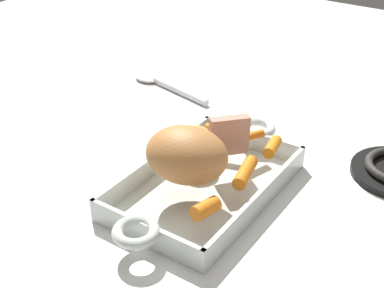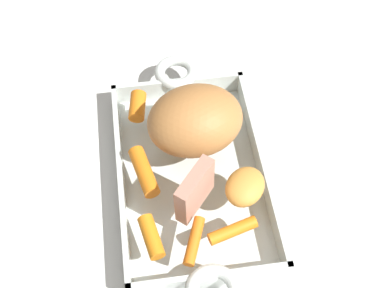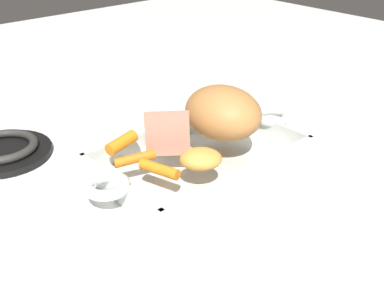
{
  "view_description": "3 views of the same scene",
  "coord_description": "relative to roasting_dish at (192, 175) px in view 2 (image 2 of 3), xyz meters",
  "views": [
    {
      "loc": [
        0.6,
        0.38,
        0.51
      ],
      "look_at": [
        0.0,
        -0.02,
        0.08
      ],
      "focal_mm": 50.72,
      "sensor_mm": 36.0,
      "label": 1
    },
    {
      "loc": [
        -0.38,
        0.05,
        0.63
      ],
      "look_at": [
        0.02,
        -0.0,
        0.06
      ],
      "focal_mm": 49.26,
      "sensor_mm": 36.0,
      "label": 2
    },
    {
      "loc": [
        -0.46,
        -0.5,
        0.39
      ],
      "look_at": [
        -0.03,
        -0.01,
        0.05
      ],
      "focal_mm": 45.19,
      "sensor_mm": 36.0,
      "label": 3
    }
  ],
  "objects": [
    {
      "name": "ground_plane",
      "position": [
        0.0,
        0.0,
        -0.01
      ],
      "size": [
        2.3,
        2.3,
        0.0
      ],
      "primitive_type": "plane",
      "color": "silver"
    },
    {
      "name": "roasting_dish",
      "position": [
        0.0,
        0.0,
        0.0
      ],
      "size": [
        0.41,
        0.2,
        0.04
      ],
      "color": "silver",
      "rests_on": "ground_plane"
    },
    {
      "name": "pork_roast",
      "position": [
        0.04,
        -0.01,
        0.07
      ],
      "size": [
        0.12,
        0.14,
        0.08
      ],
      "primitive_type": "ellipsoid",
      "rotation": [
        0.0,
        0.0,
        1.72
      ],
      "color": "#B6773E",
      "rests_on": "roasting_dish"
    },
    {
      "name": "roast_slice_outer",
      "position": [
        -0.06,
        0.01,
        0.06
      ],
      "size": [
        0.06,
        0.06,
        0.07
      ],
      "primitive_type": "cube",
      "rotation": [
        0.03,
        0.0,
        4.01
      ],
      "color": "tan",
      "rests_on": "roasting_dish"
    },
    {
      "name": "baby_carrot_northeast",
      "position": [
        -0.11,
        -0.03,
        0.04
      ],
      "size": [
        0.03,
        0.06,
        0.02
      ],
      "primitive_type": "cylinder",
      "rotation": [
        1.59,
        0.0,
        3.4
      ],
      "color": "orange",
      "rests_on": "roasting_dish"
    },
    {
      "name": "baby_carrot_long",
      "position": [
        -0.1,
        0.06,
        0.04
      ],
      "size": [
        0.06,
        0.03,
        0.02
      ],
      "primitive_type": "cylinder",
      "rotation": [
        1.64,
        0.0,
        4.92
      ],
      "color": "orange",
      "rests_on": "roasting_dish"
    },
    {
      "name": "baby_carrot_center_right",
      "position": [
        0.1,
        0.06,
        0.04
      ],
      "size": [
        0.05,
        0.03,
        0.03
      ],
      "primitive_type": "cylinder",
      "rotation": [
        1.65,
        0.0,
        4.54
      ],
      "color": "orange",
      "rests_on": "roasting_dish"
    },
    {
      "name": "baby_carrot_southeast",
      "position": [
        -0.01,
        0.06,
        0.04
      ],
      "size": [
        0.07,
        0.04,
        0.02
      ],
      "primitive_type": "cylinder",
      "rotation": [
        1.58,
        0.0,
        4.94
      ],
      "color": "orange",
      "rests_on": "roasting_dish"
    },
    {
      "name": "baby_carrot_southwest",
      "position": [
        -0.12,
        0.01,
        0.04
      ],
      "size": [
        0.06,
        0.04,
        0.02
      ],
      "primitive_type": "cylinder",
      "rotation": [
        1.65,
        0.0,
        4.34
      ],
      "color": "orange",
      "rests_on": "roasting_dish"
    },
    {
      "name": "potato_golden_small",
      "position": [
        -0.05,
        -0.06,
        0.05
      ],
      "size": [
        0.08,
        0.07,
        0.03
      ],
      "primitive_type": "ellipsoid",
      "rotation": [
        0.0,
        0.0,
        5.66
      ],
      "color": "gold",
      "rests_on": "roasting_dish"
    }
  ]
}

